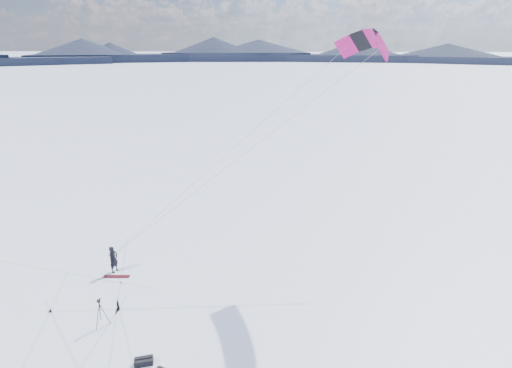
# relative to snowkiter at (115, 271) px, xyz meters

# --- Properties ---
(ground) EXTENTS (1800.00, 1800.00, 0.00)m
(ground) POSITION_rel_snowkiter_xyz_m (0.81, -4.19, 0.00)
(ground) COLOR white
(horizon_hills) EXTENTS (704.00, 705.94, 9.96)m
(horizon_hills) POSITION_rel_snowkiter_xyz_m (0.81, -4.19, 4.32)
(horizon_hills) COLOR black
(horizon_hills) RESTS_ON ground
(snow_tracks) EXTENTS (17.62, 10.25, 0.01)m
(snow_tracks) POSITION_rel_snowkiter_xyz_m (1.14, -4.19, 0.00)
(snow_tracks) COLOR silver
(snow_tracks) RESTS_ON ground
(snowkiter) EXTENTS (0.56, 0.71, 1.69)m
(snowkiter) POSITION_rel_snowkiter_xyz_m (0.00, 0.00, 0.00)
(snowkiter) COLOR black
(snowkiter) RESTS_ON ground
(snowboard) EXTENTS (1.56, 0.47, 0.04)m
(snowboard) POSITION_rel_snowkiter_xyz_m (0.36, -0.54, 0.02)
(snowboard) COLOR maroon
(snowboard) RESTS_ON ground
(tripod) EXTENTS (0.68, 0.70, 1.49)m
(tripod) POSITION_rel_snowkiter_xyz_m (1.58, -4.45, 0.96)
(tripod) COLOR black
(tripod) RESTS_ON ground
(gear_bag_a) EXTENTS (0.86, 0.61, 0.35)m
(gear_bag_a) POSITION_rel_snowkiter_xyz_m (4.58, -6.52, 0.16)
(gear_bag_a) COLOR black
(gear_bag_a) RESTS_ON ground
(power_kite) EXTENTS (15.63, 7.42, 12.70)m
(power_kite) POSITION_rel_snowkiter_xyz_m (14.25, 4.83, 12.92)
(power_kite) COLOR #B90F66
(power_kite) RESTS_ON ground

